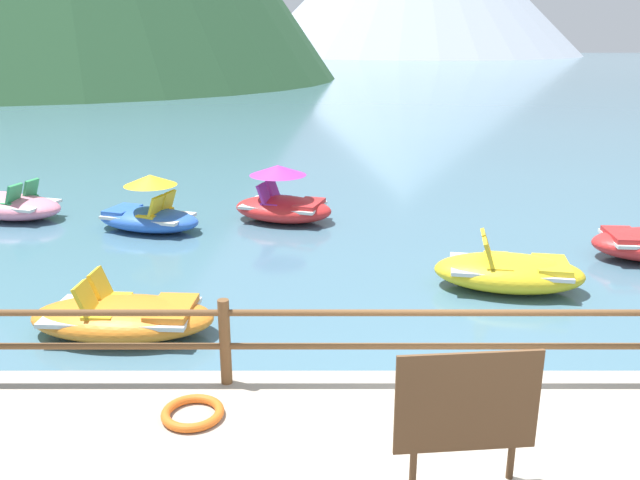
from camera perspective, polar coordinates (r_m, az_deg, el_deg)
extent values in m
plane|color=#477084|center=(44.82, 1.94, 12.53)|extent=(200.00, 200.00, 0.00)
cylinder|color=brown|center=(6.97, -8.18, -8.80)|extent=(0.12, 0.12, 0.95)
cylinder|color=brown|center=(6.90, 11.78, -6.25)|extent=(23.80, 0.07, 0.07)
cylinder|color=brown|center=(7.06, 11.59, -9.08)|extent=(23.80, 0.07, 0.07)
cube|color=silver|center=(5.49, 12.83, -13.60)|extent=(1.10, 0.14, 0.80)
cube|color=#4C331E|center=(5.48, 12.88, -13.68)|extent=(1.18, 0.14, 0.88)
cylinder|color=#4C331E|center=(5.70, 8.24, -18.93)|extent=(0.06, 0.06, 0.35)
cylinder|color=#4C331E|center=(5.93, 16.43, -17.95)|extent=(0.06, 0.06, 0.35)
torus|color=orange|center=(6.65, -10.95, -14.58)|extent=(0.61, 0.61, 0.09)
ellipsoid|color=orange|center=(9.38, -16.74, -6.50)|extent=(2.59, 1.41, 0.48)
cube|color=silver|center=(9.35, -16.78, -6.03)|extent=(2.02, 1.15, 0.06)
cube|color=yellow|center=(9.17, -18.46, -6.19)|extent=(0.42, 0.42, 0.08)
cube|color=yellow|center=(9.16, -19.65, -4.86)|extent=(0.23, 0.41, 0.43)
cube|color=yellow|center=(9.61, -17.38, -4.99)|extent=(0.42, 0.42, 0.08)
cube|color=yellow|center=(9.59, -18.51, -3.72)|extent=(0.23, 0.41, 0.43)
cube|color=orange|center=(9.11, -12.69, -5.90)|extent=(0.60, 0.92, 0.12)
ellipsoid|color=yellow|center=(10.93, 16.25, -2.77)|extent=(2.54, 1.63, 0.56)
cube|color=silver|center=(10.90, 16.30, -2.29)|extent=(1.99, 1.32, 0.06)
cube|color=yellow|center=(10.62, 15.51, -2.34)|extent=(0.46, 0.46, 0.08)
cube|color=yellow|center=(10.53, 14.63, -1.16)|extent=(0.27, 0.43, 0.43)
cube|color=yellow|center=(11.09, 15.30, -1.47)|extent=(0.46, 0.46, 0.08)
cube|color=yellow|center=(11.00, 14.46, -0.34)|extent=(0.27, 0.43, 0.43)
cube|color=yellow|center=(10.97, 19.69, -2.16)|extent=(0.66, 0.95, 0.12)
ellipsoid|color=red|center=(14.37, -3.11, 2.72)|extent=(2.48, 1.91, 0.53)
cube|color=silver|center=(14.35, -3.11, 3.08)|extent=(1.95, 1.54, 0.06)
cube|color=purple|center=(14.15, -4.12, 3.15)|extent=(0.50, 0.50, 0.08)
cube|color=purple|center=(14.17, -4.81, 4.06)|extent=(0.32, 0.44, 0.43)
cube|color=purple|center=(14.62, -3.35, 3.63)|extent=(0.50, 0.50, 0.08)
cube|color=purple|center=(14.64, -4.03, 4.52)|extent=(0.32, 0.44, 0.43)
cube|color=red|center=(14.13, -0.84, 3.13)|extent=(0.74, 1.02, 0.12)
cone|color=purple|center=(14.21, -3.58, 6.11)|extent=(1.56, 1.56, 0.22)
ellipsoid|color=pink|center=(16.11, -25.23, 2.65)|extent=(2.71, 1.96, 0.52)
cube|color=silver|center=(16.09, -25.27, 2.96)|extent=(2.13, 1.58, 0.06)
cube|color=#339956|center=(16.14, -24.21, 3.40)|extent=(0.50, 0.50, 0.08)
cube|color=#339956|center=(15.98, -23.82, 4.13)|extent=(0.32, 0.44, 0.43)
cube|color=#339956|center=(15.77, -25.43, 2.93)|extent=(0.50, 0.50, 0.08)
cube|color=#339956|center=(15.60, -25.04, 3.68)|extent=(0.32, 0.44, 0.43)
cube|color=red|center=(13.09, 25.10, 0.33)|extent=(0.59, 0.96, 0.12)
ellipsoid|color=blue|center=(14.12, -14.62, 1.75)|extent=(2.51, 1.81, 0.47)
cube|color=silver|center=(14.10, -14.64, 2.07)|extent=(1.98, 1.45, 0.06)
cube|color=yellow|center=(14.17, -13.59, 2.53)|extent=(0.51, 0.51, 0.08)
cube|color=yellow|center=(14.03, -13.03, 3.34)|extent=(0.32, 0.45, 0.43)
cube|color=yellow|center=(13.81, -14.58, 2.05)|extent=(0.51, 0.51, 0.08)
cube|color=yellow|center=(13.65, -14.02, 2.88)|extent=(0.32, 0.45, 0.43)
cube|color=blue|center=(14.43, -16.74, 2.49)|extent=(0.73, 0.92, 0.12)
cone|color=yellow|center=(13.86, -14.49, 5.10)|extent=(1.37, 1.37, 0.22)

